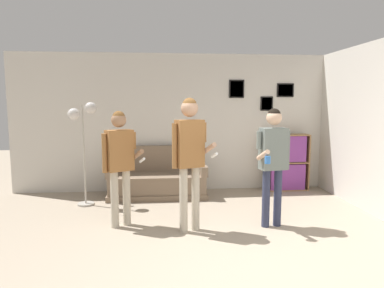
# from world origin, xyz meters

# --- Properties ---
(ground_plane) EXTENTS (20.00, 20.00, 0.00)m
(ground_plane) POSITION_xyz_m (0.00, 0.00, 0.00)
(ground_plane) COLOR gray
(wall_back) EXTENTS (7.36, 0.08, 2.70)m
(wall_back) POSITION_xyz_m (0.01, 3.67, 1.35)
(wall_back) COLOR beige
(wall_back) RESTS_ON ground_plane
(wall_right) EXTENTS (0.06, 6.04, 2.70)m
(wall_right) POSITION_xyz_m (2.51, 1.82, 1.35)
(wall_right) COLOR beige
(wall_right) RESTS_ON ground_plane
(couch) EXTENTS (1.82, 0.80, 0.92)m
(couch) POSITION_xyz_m (-0.87, 3.25, 0.30)
(couch) COLOR #7A6651
(couch) RESTS_ON ground_plane
(bookshelf) EXTENTS (0.86, 0.30, 1.13)m
(bookshelf) POSITION_xyz_m (1.71, 3.45, 0.56)
(bookshelf) COLOR olive
(bookshelf) RESTS_ON ground_plane
(floor_lamp) EXTENTS (0.48, 0.28, 1.76)m
(floor_lamp) POSITION_xyz_m (-2.10, 2.75, 1.37)
(floor_lamp) COLOR #ADA89E
(floor_lamp) RESTS_ON ground_plane
(person_player_foreground_left) EXTENTS (0.59, 0.38, 1.64)m
(person_player_foreground_left) POSITION_xyz_m (-1.37, 1.66, 1.00)
(person_player_foreground_left) COLOR #B7AD99
(person_player_foreground_left) RESTS_ON ground_plane
(person_player_foreground_center) EXTENTS (0.58, 0.43, 1.82)m
(person_player_foreground_center) POSITION_xyz_m (-0.42, 1.38, 1.13)
(person_player_foreground_center) COLOR #B7AD99
(person_player_foreground_center) RESTS_ON ground_plane
(person_watcher_holding_cup) EXTENTS (0.50, 0.46, 1.67)m
(person_watcher_holding_cup) POSITION_xyz_m (0.75, 1.46, 1.03)
(person_watcher_holding_cup) COLOR #2D334C
(person_watcher_holding_cup) RESTS_ON ground_plane
(bottle_on_floor) EXTENTS (0.07, 0.07, 0.25)m
(bottle_on_floor) POSITION_xyz_m (-1.41, 2.63, 0.10)
(bottle_on_floor) COLOR black
(bottle_on_floor) RESTS_ON ground_plane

